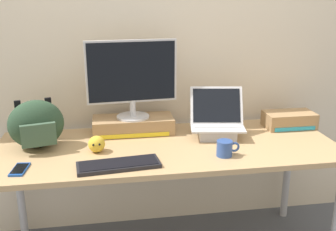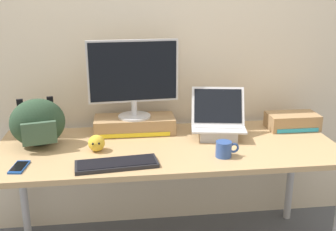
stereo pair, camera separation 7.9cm
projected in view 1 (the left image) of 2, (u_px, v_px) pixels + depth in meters
name	position (u px, v px, depth m)	size (l,w,h in m)	color
back_wall	(156.00, 39.00, 2.57)	(7.00, 0.10, 2.60)	beige
desk	(168.00, 156.00, 2.31)	(1.96, 0.75, 0.74)	tan
toner_box_yellow	(133.00, 125.00, 2.48)	(0.50, 0.21, 0.10)	#9E7A51
desktop_monitor	(132.00, 77.00, 2.38)	(0.55, 0.20, 0.48)	silver
open_laptop	(217.00, 127.00, 2.41)	(0.36, 0.29, 0.29)	#ADADB2
external_keyboard	(119.00, 165.00, 2.00)	(0.43, 0.19, 0.02)	black
messenger_backpack	(36.00, 124.00, 2.22)	(0.34, 0.28, 0.28)	#28422D
coffee_mug	(225.00, 148.00, 2.13)	(0.13, 0.09, 0.09)	#2D4C93
cell_phone	(20.00, 169.00, 1.96)	(0.08, 0.15, 0.01)	#19479E
plush_toy	(97.00, 144.00, 2.18)	(0.09, 0.09, 0.09)	gold
toner_box_cyan	(289.00, 120.00, 2.58)	(0.32, 0.18, 0.10)	#9E7A51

